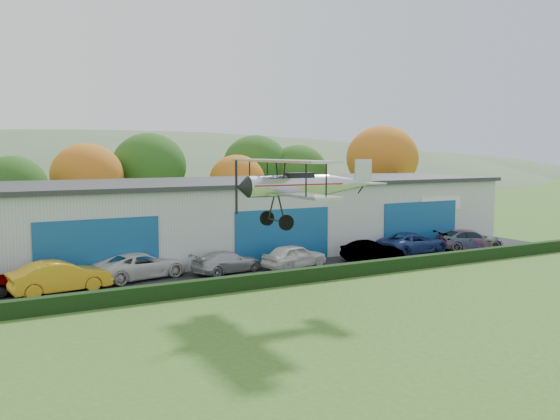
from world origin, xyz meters
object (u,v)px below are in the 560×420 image
car_2 (142,265)px  biplane (301,183)px  car_4 (294,256)px  car_1 (60,277)px  car_7 (469,240)px  hangar (244,215)px  car_5 (372,251)px  car_6 (413,243)px  car_3 (227,262)px

car_2 → biplane: size_ratio=0.64×
car_4 → biplane: 10.36m
car_1 → car_7: (29.19, -0.33, -0.10)m
hangar → car_2: hangar is taller
biplane → car_5: bearing=38.3°
car_6 → biplane: biplane is taller
car_2 → biplane: biplane is taller
car_5 → car_7: 9.34m
car_1 → car_5: 19.86m
car_5 → biplane: biplane is taller
car_1 → car_4: car_1 is taller
car_3 → car_5: car_5 is taller
hangar → car_5: 10.31m
car_6 → car_7: 5.01m
car_2 → car_7: (24.44, -1.81, -0.01)m
car_5 → car_6: 4.48m
car_3 → biplane: bearing=169.5°
car_6 → car_2: bearing=82.9°
car_4 → car_5: 5.79m
car_6 → car_7: size_ratio=1.09×
car_1 → car_3: bearing=-94.1°
car_6 → car_7: car_6 is taller
car_1 → biplane: biplane is taller
car_2 → car_1: bearing=95.9°
car_5 → car_6: size_ratio=0.74×
car_1 → car_6: 24.24m
car_7 → car_3: bearing=106.3°
car_3 → car_6: car_6 is taller
car_7 → biplane: (-19.40, -7.72, 5.11)m
hangar → biplane: bearing=-106.1°
car_2 → car_5: bearing=-109.2°
car_2 → car_7: size_ratio=1.06×
car_3 → car_7: (19.45, -0.90, 0.08)m
car_1 → car_3: 9.76m
car_2 → car_6: (19.48, -1.14, 0.02)m
car_3 → car_1: bearing=82.6°
car_3 → biplane: (0.05, -8.62, 5.19)m
car_2 → car_7: bearing=-105.7°
car_4 → car_7: car_4 is taller
car_3 → car_5: bearing=-107.3°
hangar → biplane: size_ratio=4.80×
hangar → car_3: size_ratio=8.91×
hangar → car_5: bearing=-57.4°
car_1 → car_2: car_1 is taller
hangar → car_2: bearing=-146.1°
hangar → car_4: bearing=-92.3°
car_1 → car_2: 4.98m
hangar → car_7: bearing=-29.3°
car_4 → car_6: (10.15, 0.45, 0.01)m
car_7 → biplane: biplane is taller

